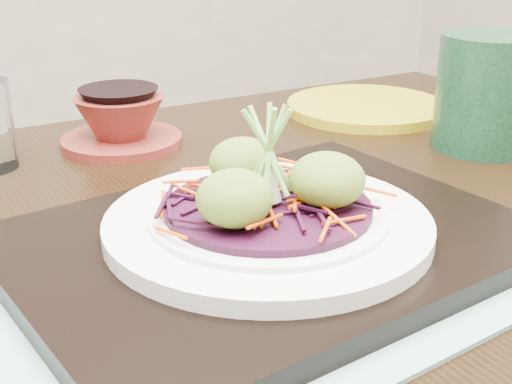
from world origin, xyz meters
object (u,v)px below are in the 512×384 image
dining_table (204,336)px  yellow_plate (366,107)px  white_plate (268,223)px  green_jar (486,93)px  serving_tray (268,243)px  terracotta_bowl_set (121,123)px

dining_table → yellow_plate: 0.47m
dining_table → white_plate: size_ratio=4.79×
dining_table → green_jar: bearing=7.8°
dining_table → yellow_plate: (0.37, 0.26, 0.11)m
white_plate → yellow_plate: size_ratio=1.19×
serving_tray → yellow_plate: serving_tray is taller
white_plate → yellow_plate: (0.34, 0.32, -0.02)m
green_jar → dining_table: bearing=-170.3°
green_jar → serving_tray: bearing=-160.2°
white_plate → green_jar: size_ratio=1.97×
dining_table → green_jar: (0.39, 0.07, 0.17)m
serving_tray → terracotta_bowl_set: bearing=84.5°
serving_tray → white_plate: (0.00, 0.00, 0.02)m
terracotta_bowl_set → serving_tray: bearing=-88.3°
dining_table → terracotta_bowl_set: (0.02, 0.28, 0.13)m
serving_tray → green_jar: green_jar is taller
serving_tray → white_plate: bearing=-7.3°
dining_table → white_plate: (0.03, -0.06, 0.13)m
yellow_plate → serving_tray: bearing=-136.3°
yellow_plate → white_plate: bearing=-136.3°
white_plate → yellow_plate: bearing=43.7°
dining_table → green_jar: green_jar is taller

